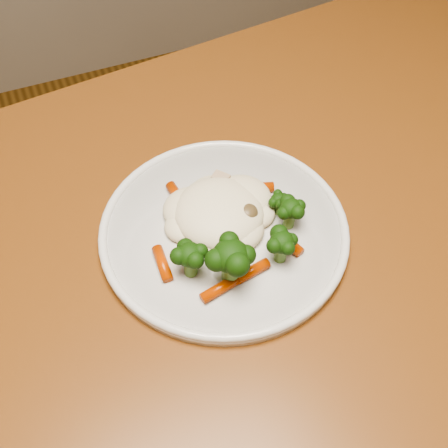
% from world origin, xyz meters
% --- Properties ---
extents(dining_table, '(1.29, 0.94, 0.75)m').
position_xyz_m(dining_table, '(-0.10, 0.04, 0.65)').
color(dining_table, brown).
rests_on(dining_table, ground).
extents(plate, '(0.28, 0.28, 0.01)m').
position_xyz_m(plate, '(-0.13, 0.09, 0.76)').
color(plate, white).
rests_on(plate, dining_table).
extents(meal, '(0.18, 0.18, 0.05)m').
position_xyz_m(meal, '(-0.13, 0.08, 0.78)').
color(meal, '#FEF2CB').
rests_on(meal, plate).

